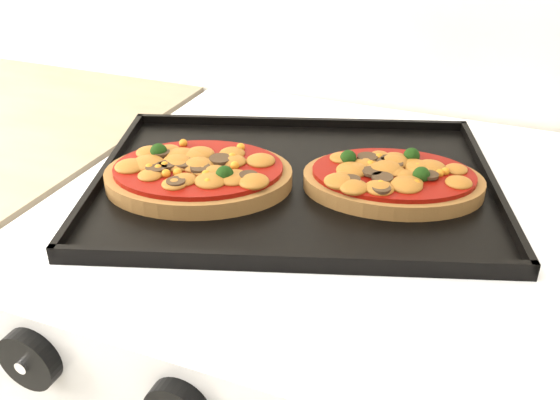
% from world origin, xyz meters
% --- Properties ---
extents(control_panel, '(0.60, 0.02, 0.09)m').
position_xyz_m(control_panel, '(0.02, 1.39, 0.85)').
color(control_panel, silver).
rests_on(control_panel, stove).
extents(knob_left, '(0.06, 0.02, 0.06)m').
position_xyz_m(knob_left, '(-0.15, 1.37, 0.85)').
color(knob_left, black).
rests_on(knob_left, control_panel).
extents(baking_tray, '(0.57, 0.49, 0.02)m').
position_xyz_m(baking_tray, '(-0.00, 1.69, 0.92)').
color(baking_tray, black).
rests_on(baking_tray, stove).
extents(pizza_left, '(0.27, 0.24, 0.03)m').
position_xyz_m(pizza_left, '(-0.11, 1.63, 0.94)').
color(pizza_left, brown).
rests_on(pizza_left, baking_tray).
extents(pizza_right, '(0.24, 0.19, 0.03)m').
position_xyz_m(pizza_right, '(0.11, 1.71, 0.94)').
color(pizza_right, brown).
rests_on(pizza_right, baking_tray).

